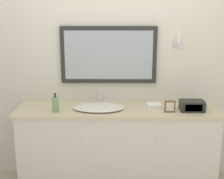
{
  "coord_description": "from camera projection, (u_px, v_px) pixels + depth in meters",
  "views": [
    {
      "loc": [
        -0.03,
        -2.81,
        1.89
      ],
      "look_at": [
        -0.06,
        0.28,
        1.09
      ],
      "focal_mm": 50.0,
      "sensor_mm": 36.0,
      "label": 1
    }
  ],
  "objects": [
    {
      "name": "appliance_box",
      "position": [
        192.0,
        106.0,
        3.15
      ],
      "size": [
        0.24,
        0.16,
        0.1
      ],
      "color": "black",
      "rests_on": "vanity_counter"
    },
    {
      "name": "sink_basin",
      "position": [
        99.0,
        107.0,
        3.22
      ],
      "size": [
        0.53,
        0.39,
        0.16
      ],
      "color": "silver",
      "rests_on": "vanity_counter"
    },
    {
      "name": "soap_bottle",
      "position": [
        55.0,
        104.0,
        3.11
      ],
      "size": [
        0.07,
        0.07,
        0.19
      ],
      "color": "#709966",
      "rests_on": "vanity_counter"
    },
    {
      "name": "metal_tray",
      "position": [
        200.0,
        104.0,
        3.37
      ],
      "size": [
        0.15,
        0.12,
        0.01
      ],
      "color": "#ADADB2",
      "rests_on": "vanity_counter"
    },
    {
      "name": "picture_frame",
      "position": [
        170.0,
        107.0,
        3.09
      ],
      "size": [
        0.11,
        0.01,
        0.12
      ],
      "color": "brown",
      "rests_on": "vanity_counter"
    },
    {
      "name": "vanity_counter",
      "position": [
        117.0,
        147.0,
        3.35
      ],
      "size": [
        2.1,
        0.55,
        0.89
      ],
      "color": "beige",
      "rests_on": "ground_plane"
    },
    {
      "name": "hand_towel_near_sink",
      "position": [
        154.0,
        106.0,
        3.26
      ],
      "size": [
        0.14,
        0.11,
        0.04
      ],
      "color": "white",
      "rests_on": "vanity_counter"
    },
    {
      "name": "wall_back",
      "position": [
        117.0,
        66.0,
        3.44
      ],
      "size": [
        8.0,
        0.18,
        2.55
      ],
      "color": "silver",
      "rests_on": "ground_plane"
    }
  ]
}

